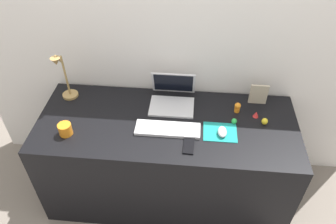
{
  "coord_description": "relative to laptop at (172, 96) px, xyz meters",
  "views": [
    {
      "loc": [
        0.15,
        -1.53,
        2.19
      ],
      "look_at": [
        0.01,
        0.0,
        0.83
      ],
      "focal_mm": 34.65,
      "sensor_mm": 36.0,
      "label": 1
    }
  ],
  "objects": [
    {
      "name": "picture_frame",
      "position": [
        0.59,
        0.04,
        0.02
      ],
      "size": [
        0.12,
        0.02,
        0.15
      ],
      "primitive_type": "cube",
      "color": "#B2A58C",
      "rests_on": "desk"
    },
    {
      "name": "mouse",
      "position": [
        0.33,
        -0.29,
        -0.03
      ],
      "size": [
        0.06,
        0.1,
        0.03
      ],
      "primitive_type": "ellipsoid",
      "color": "silver",
      "rests_on": "mousepad"
    },
    {
      "name": "cell_phone",
      "position": [
        0.13,
        -0.41,
        -0.05
      ],
      "size": [
        0.07,
        0.13,
        0.01
      ],
      "primitive_type": "cube",
      "rotation": [
        0.0,
        0.0,
        -0.04
      ],
      "color": "black",
      "rests_on": "desk"
    },
    {
      "name": "mousepad",
      "position": [
        0.32,
        -0.27,
        -0.05
      ],
      "size": [
        0.21,
        0.17,
        0.0
      ],
      "primitive_type": "cube",
      "color": "teal",
      "rests_on": "desk"
    },
    {
      "name": "desk",
      "position": [
        -0.02,
        -0.21,
        -0.42
      ],
      "size": [
        1.7,
        0.69,
        0.74
      ],
      "primitive_type": "cube",
      "color": "black",
      "rests_on": "ground_plane"
    },
    {
      "name": "toy_figurine_green",
      "position": [
        0.41,
        -0.18,
        -0.03
      ],
      "size": [
        0.03,
        0.03,
        0.04
      ],
      "primitive_type": "ellipsoid",
      "color": "green",
      "rests_on": "desk"
    },
    {
      "name": "desk_lamp",
      "position": [
        -0.73,
        -0.03,
        0.12
      ],
      "size": [
        0.11,
        0.17,
        0.38
      ],
      "color": "#A5844C",
      "rests_on": "desk"
    },
    {
      "name": "toy_figurine_yellow",
      "position": [
        0.61,
        -0.17,
        -0.03
      ],
      "size": [
        0.04,
        0.04,
        0.04
      ],
      "primitive_type": "ellipsoid",
      "color": "yellow",
      "rests_on": "desk"
    },
    {
      "name": "keyboard",
      "position": [
        -0.01,
        -0.28,
        -0.04
      ],
      "size": [
        0.41,
        0.13,
        0.02
      ],
      "primitive_type": "cube",
      "color": "silver",
      "rests_on": "desk"
    },
    {
      "name": "toy_figurine_red",
      "position": [
        0.56,
        -0.1,
        -0.03
      ],
      "size": [
        0.04,
        0.04,
        0.04
      ],
      "primitive_type": "cone",
      "color": "red",
      "rests_on": "desk"
    },
    {
      "name": "laptop",
      "position": [
        0.0,
        0.0,
        0.0
      ],
      "size": [
        0.3,
        0.28,
        0.21
      ],
      "color": "silver",
      "rests_on": "desk"
    },
    {
      "name": "toy_figurine_orange",
      "position": [
        0.44,
        -0.06,
        -0.01
      ],
      "size": [
        0.04,
        0.04,
        0.07
      ],
      "color": "orange",
      "rests_on": "desk"
    },
    {
      "name": "coffee_mug",
      "position": [
        -0.64,
        -0.37,
        -0.01
      ],
      "size": [
        0.08,
        0.08,
        0.08
      ],
      "primitive_type": "cylinder",
      "color": "orange",
      "rests_on": "desk"
    },
    {
      "name": "ground_plane",
      "position": [
        -0.02,
        -0.21,
        -0.79
      ],
      "size": [
        6.0,
        6.0,
        0.0
      ],
      "primitive_type": "plane",
      "color": "slate"
    },
    {
      "name": "back_wall",
      "position": [
        -0.02,
        0.18,
        0.02
      ],
      "size": [
        2.9,
        0.05,
        1.63
      ],
      "primitive_type": "cube",
      "color": "silver",
      "rests_on": "ground_plane"
    }
  ]
}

